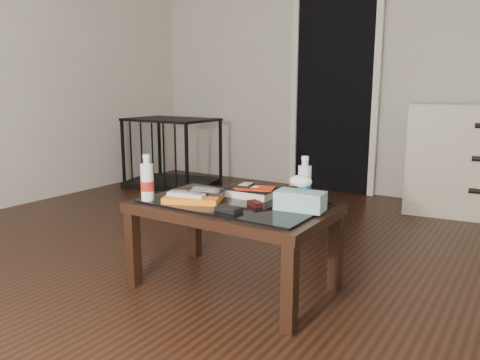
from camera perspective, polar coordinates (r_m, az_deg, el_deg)
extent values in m
plane|color=black|center=(2.59, -1.72, -12.28)|extent=(5.00, 5.00, 0.00)
plane|color=beige|center=(4.66, 16.49, 14.73)|extent=(5.00, 0.00, 5.00)
cube|color=black|center=(4.76, 11.45, 10.67)|extent=(0.80, 0.05, 2.00)
cube|color=silver|center=(4.90, 6.67, 10.83)|extent=(0.06, 0.04, 2.04)
cube|color=silver|center=(4.59, 16.27, 10.42)|extent=(0.06, 0.04, 2.04)
cube|color=black|center=(2.55, -12.90, -8.15)|extent=(0.06, 0.06, 0.40)
cube|color=black|center=(2.04, 6.06, -13.07)|extent=(0.06, 0.06, 0.40)
cube|color=black|center=(2.92, -5.56, -5.43)|extent=(0.06, 0.06, 0.40)
cube|color=black|center=(2.48, 11.58, -8.68)|extent=(0.06, 0.06, 0.40)
cube|color=black|center=(2.39, -0.86, -3.53)|extent=(1.00, 0.60, 0.05)
cube|color=black|center=(2.38, -0.86, -2.81)|extent=(0.90, 0.50, 0.01)
cube|color=black|center=(5.04, -8.21, -0.32)|extent=(1.03, 0.82, 0.06)
cube|color=black|center=(4.94, -8.43, 7.30)|extent=(1.03, 0.82, 0.02)
cube|color=black|center=(5.08, -14.06, 3.22)|extent=(0.03, 0.03, 0.70)
cube|color=black|center=(4.49, -6.52, 2.46)|extent=(0.03, 0.03, 0.70)
cube|color=black|center=(5.47, -9.79, 3.96)|extent=(0.03, 0.03, 0.70)
cube|color=black|center=(4.94, -2.39, 3.32)|extent=(0.03, 0.03, 0.70)
cube|color=orange|center=(2.41, -5.68, -2.16)|extent=(0.34, 0.30, 0.03)
cube|color=silver|center=(2.38, -6.57, -1.74)|extent=(0.21, 0.08, 0.02)
cube|color=black|center=(2.41, -4.32, -1.54)|extent=(0.21, 0.10, 0.02)
cube|color=black|center=(2.46, -4.15, -1.26)|extent=(0.20, 0.07, 0.02)
cube|color=black|center=(2.50, 1.56, -1.47)|extent=(0.26, 0.21, 0.05)
cube|color=red|center=(2.49, 1.77, -0.90)|extent=(0.21, 0.16, 0.01)
cube|color=black|center=(2.49, 0.72, -0.62)|extent=(0.08, 0.11, 0.02)
cube|color=black|center=(2.30, 1.84, -2.89)|extent=(0.10, 0.09, 0.02)
cube|color=black|center=(2.20, -1.40, -3.57)|extent=(0.13, 0.08, 0.02)
cylinder|color=silver|center=(2.44, -11.26, 0.31)|extent=(0.07, 0.07, 0.24)
cylinder|color=silver|center=(2.35, 7.88, 0.02)|extent=(0.07, 0.07, 0.24)
cube|color=teal|center=(2.24, 7.36, -2.51)|extent=(0.24, 0.14, 0.09)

